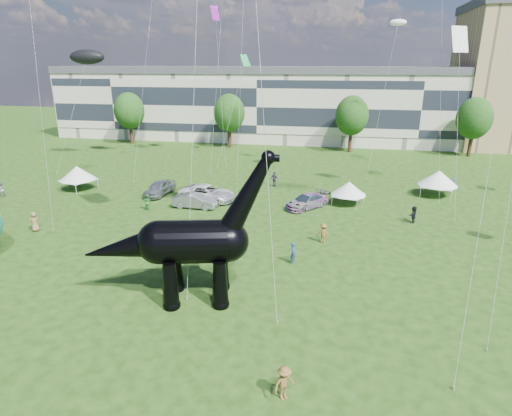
# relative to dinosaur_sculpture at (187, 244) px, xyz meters

# --- Properties ---
(ground) EXTENTS (220.00, 220.00, 0.00)m
(ground) POSITION_rel_dinosaur_sculpture_xyz_m (2.08, -4.76, -3.59)
(ground) COLOR #16330C
(ground) RESTS_ON ground
(terrace_row) EXTENTS (78.00, 11.00, 12.00)m
(terrace_row) POSITION_rel_dinosaur_sculpture_xyz_m (-5.92, 57.24, 2.41)
(terrace_row) COLOR beige
(terrace_row) RESTS_ON ground
(tree_far_left) EXTENTS (5.20, 5.20, 9.44)m
(tree_far_left) POSITION_rel_dinosaur_sculpture_xyz_m (-27.92, 48.24, 2.70)
(tree_far_left) COLOR #382314
(tree_far_left) RESTS_ON ground
(tree_mid_left) EXTENTS (5.20, 5.20, 9.44)m
(tree_mid_left) POSITION_rel_dinosaur_sculpture_xyz_m (-9.92, 48.24, 2.70)
(tree_mid_left) COLOR #382314
(tree_mid_left) RESTS_ON ground
(tree_mid_right) EXTENTS (5.20, 5.20, 9.44)m
(tree_mid_right) POSITION_rel_dinosaur_sculpture_xyz_m (10.08, 48.24, 2.70)
(tree_mid_right) COLOR #382314
(tree_mid_right) RESTS_ON ground
(tree_far_right) EXTENTS (5.20, 5.20, 9.44)m
(tree_far_right) POSITION_rel_dinosaur_sculpture_xyz_m (28.08, 48.24, 2.70)
(tree_far_right) COLOR #382314
(tree_far_right) RESTS_ON ground
(dinosaur_sculpture) EXTENTS (11.64, 4.54, 9.51)m
(dinosaur_sculpture) POSITION_rel_dinosaur_sculpture_xyz_m (0.00, 0.00, 0.00)
(dinosaur_sculpture) COLOR black
(dinosaur_sculpture) RESTS_ON ground
(car_silver) EXTENTS (2.49, 4.96, 1.62)m
(car_silver) POSITION_rel_dinosaur_sculpture_xyz_m (-10.50, 19.96, -2.78)
(car_silver) COLOR #BBBBC0
(car_silver) RESTS_ON ground
(car_grey) EXTENTS (4.44, 1.60, 1.45)m
(car_grey) POSITION_rel_dinosaur_sculpture_xyz_m (-5.27, 16.53, -2.86)
(car_grey) COLOR gray
(car_grey) RESTS_ON ground
(car_white) EXTENTS (6.41, 3.87, 1.66)m
(car_white) POSITION_rel_dinosaur_sculpture_xyz_m (-4.77, 18.99, -2.76)
(car_white) COLOR white
(car_white) RESTS_ON ground
(car_dark) EXTENTS (4.70, 5.06, 1.43)m
(car_dark) POSITION_rel_dinosaur_sculpture_xyz_m (5.67, 18.65, -2.88)
(car_dark) COLOR #595960
(car_dark) RESTS_ON ground
(gazebo_near) EXTENTS (4.32, 4.32, 2.41)m
(gazebo_near) POSITION_rel_dinosaur_sculpture_xyz_m (9.67, 20.55, -1.90)
(gazebo_near) COLOR white
(gazebo_near) RESTS_ON ground
(gazebo_far) EXTENTS (5.01, 5.01, 2.83)m
(gazebo_far) POSITION_rel_dinosaur_sculpture_xyz_m (19.12, 25.44, -1.61)
(gazebo_far) COLOR white
(gazebo_far) RESTS_ON ground
(gazebo_left) EXTENTS (5.04, 5.04, 2.73)m
(gazebo_left) POSITION_rel_dinosaur_sculpture_xyz_m (-20.35, 20.09, -1.67)
(gazebo_left) COLOR silver
(gazebo_left) RESTS_ON ground
(visitors) EXTENTS (48.83, 35.20, 1.77)m
(visitors) POSITION_rel_dinosaur_sculpture_xyz_m (0.42, 11.85, -2.76)
(visitors) COLOR #2F6177
(visitors) RESTS_ON ground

